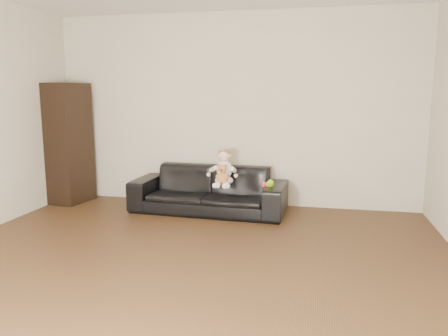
% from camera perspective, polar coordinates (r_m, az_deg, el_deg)
% --- Properties ---
extents(floor, '(5.50, 5.50, 0.00)m').
position_cam_1_polar(floor, '(3.67, -7.25, -15.07)').
color(floor, '#442C18').
rests_on(floor, ground).
extents(wall_back, '(5.00, 0.00, 5.00)m').
position_cam_1_polar(wall_back, '(6.00, 1.26, 7.55)').
color(wall_back, beige).
rests_on(wall_back, ground).
extents(sofa, '(2.02, 0.87, 0.58)m').
position_cam_1_polar(sofa, '(5.69, -2.00, -2.85)').
color(sofa, black).
rests_on(sofa, floor).
extents(cabinet, '(0.49, 0.63, 1.67)m').
position_cam_1_polar(cabinet, '(6.49, -19.60, 3.03)').
color(cabinet, black).
rests_on(cabinet, floor).
extents(shelf_item, '(0.21, 0.27, 0.28)m').
position_cam_1_polar(shelf_item, '(6.45, -19.64, 6.34)').
color(shelf_item, silver).
rests_on(shelf_item, cabinet).
extents(baby, '(0.35, 0.42, 0.46)m').
position_cam_1_polar(baby, '(5.48, -0.03, -0.18)').
color(baby, silver).
rests_on(baby, sofa).
extents(teddy_bear, '(0.16, 0.16, 0.24)m').
position_cam_1_polar(teddy_bear, '(5.35, -0.24, -0.81)').
color(teddy_bear, '#C37837').
rests_on(teddy_bear, sofa).
extents(toy_green, '(0.14, 0.15, 0.09)m').
position_cam_1_polar(toy_green, '(5.40, 5.97, -2.13)').
color(toy_green, '#8DC617').
rests_on(toy_green, sofa).
extents(toy_rattle, '(0.07, 0.07, 0.06)m').
position_cam_1_polar(toy_rattle, '(5.40, 5.24, -2.25)').
color(toy_rattle, red).
rests_on(toy_rattle, sofa).
extents(toy_blue_disc, '(0.13, 0.13, 0.02)m').
position_cam_1_polar(toy_blue_disc, '(5.42, 6.24, -2.48)').
color(toy_blue_disc, '#1A94D3').
rests_on(toy_blue_disc, sofa).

